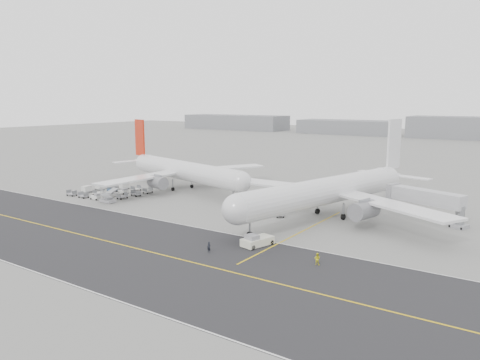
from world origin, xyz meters
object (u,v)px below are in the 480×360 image
Objects in this scene: airliner_b at (330,190)px; ground_crew_a at (209,247)px; airliner_a at (183,170)px; jet_bridge at (426,199)px; ground_crew_b at (317,259)px; pushback_tug at (257,241)px.

airliner_b is 33.78m from ground_crew_a.
ground_crew_a is (39.37, -39.05, -4.46)m from airliner_a.
jet_bridge is at bearing -73.17° from airliner_a.
pushback_tug is at bearing -18.03° from ground_crew_b.
pushback_tug is 8.66m from ground_crew_a.
airliner_a is 63.46m from jet_bridge.
airliner_a is 28.35× the size of ground_crew_b.
airliner_b is at bearing 74.91° from ground_crew_a.
jet_bridge is at bearing 56.13° from ground_crew_a.
airliner_a is 0.93× the size of airliner_b.
ground_crew_a is at bearing -101.07° from jet_bridge.
ground_crew_b is at bearing 11.54° from ground_crew_a.
ground_crew_b is (16.92, 4.59, 0.03)m from ground_crew_a.
airliner_b is 31.62× the size of ground_crew_a.
ground_crew_b is at bearing -81.84° from jet_bridge.
airliner_a is 55.63m from ground_crew_a.
pushback_tug is at bearing -100.79° from jet_bridge.
jet_bridge is at bearing 74.68° from pushback_tug.
airliner_b is 7.50× the size of pushback_tug.
pushback_tug is 4.22× the size of ground_crew_a.
airliner_b is 30.38m from ground_crew_b.
jet_bridge is (19.52, 33.89, 3.68)m from pushback_tug.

